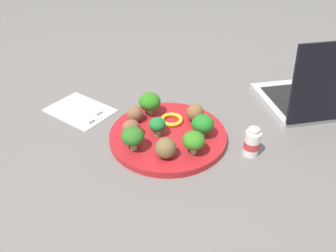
{
  "coord_description": "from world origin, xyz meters",
  "views": [
    {
      "loc": [
        0.35,
        -0.55,
        0.49
      ],
      "look_at": [
        0.0,
        0.0,
        0.04
      ],
      "focal_mm": 36.16,
      "sensor_mm": 36.0,
      "label": 1
    }
  ],
  "objects_px": {
    "broccoli_floret_back_left": "(150,102)",
    "napkin": "(80,110)",
    "broccoli_floret_mid_right": "(133,137)",
    "knife": "(76,112)",
    "meatball_front_left": "(166,148)",
    "laptop": "(327,94)",
    "broccoli_floret_back_right": "(157,125)",
    "meatball_mid_right": "(195,113)",
    "meatball_front_right": "(131,128)",
    "broccoli_floret_mid_left": "(194,141)",
    "broccoli_floret_front_right": "(203,124)",
    "plate": "(168,136)",
    "pepper_ring_near_rim": "(172,120)",
    "meatball_mid_left": "(134,115)",
    "fork": "(87,107)",
    "yogurt_bottle": "(252,143)"
  },
  "relations": [
    {
      "from": "broccoli_floret_front_right",
      "to": "broccoli_floret_back_right",
      "type": "height_order",
      "value": "broccoli_floret_front_right"
    },
    {
      "from": "broccoli_floret_back_right",
      "to": "fork",
      "type": "distance_m",
      "value": 0.24
    },
    {
      "from": "broccoli_floret_front_right",
      "to": "knife",
      "type": "distance_m",
      "value": 0.35
    },
    {
      "from": "napkin",
      "to": "yogurt_bottle",
      "type": "xyz_separation_m",
      "value": [
        0.46,
        0.07,
        0.03
      ]
    },
    {
      "from": "plate",
      "to": "meatball_front_left",
      "type": "xyz_separation_m",
      "value": [
        0.04,
        -0.08,
        0.03
      ]
    },
    {
      "from": "broccoli_floret_mid_right",
      "to": "meatball_front_right",
      "type": "relative_size",
      "value": 1.32
    },
    {
      "from": "broccoli_floret_back_left",
      "to": "napkin",
      "type": "bearing_deg",
      "value": -159.62
    },
    {
      "from": "broccoli_floret_mid_left",
      "to": "meatball_mid_left",
      "type": "height_order",
      "value": "broccoli_floret_mid_left"
    },
    {
      "from": "broccoli_floret_back_left",
      "to": "plate",
      "type": "bearing_deg",
      "value": -28.81
    },
    {
      "from": "broccoli_floret_back_left",
      "to": "napkin",
      "type": "height_order",
      "value": "broccoli_floret_back_left"
    },
    {
      "from": "fork",
      "to": "yogurt_bottle",
      "type": "xyz_separation_m",
      "value": [
        0.45,
        0.06,
        0.02
      ]
    },
    {
      "from": "yogurt_bottle",
      "to": "fork",
      "type": "bearing_deg",
      "value": -172.9
    },
    {
      "from": "laptop",
      "to": "knife",
      "type": "bearing_deg",
      "value": -144.36
    },
    {
      "from": "napkin",
      "to": "laptop",
      "type": "distance_m",
      "value": 0.67
    },
    {
      "from": "broccoli_floret_mid_left",
      "to": "broccoli_floret_back_right",
      "type": "height_order",
      "value": "broccoli_floret_mid_left"
    },
    {
      "from": "broccoli_floret_mid_right",
      "to": "knife",
      "type": "relative_size",
      "value": 0.39
    },
    {
      "from": "meatball_mid_left",
      "to": "pepper_ring_near_rim",
      "type": "xyz_separation_m",
      "value": [
        0.08,
        0.05,
        -0.02
      ]
    },
    {
      "from": "meatball_front_right",
      "to": "pepper_ring_near_rim",
      "type": "distance_m",
      "value": 0.11
    },
    {
      "from": "meatball_front_left",
      "to": "laptop",
      "type": "bearing_deg",
      "value": 60.15
    },
    {
      "from": "knife",
      "to": "broccoli_floret_mid_right",
      "type": "bearing_deg",
      "value": -12.6
    },
    {
      "from": "plate",
      "to": "knife",
      "type": "relative_size",
      "value": 1.92
    },
    {
      "from": "broccoli_floret_mid_left",
      "to": "pepper_ring_near_rim",
      "type": "distance_m",
      "value": 0.14
    },
    {
      "from": "plate",
      "to": "fork",
      "type": "xyz_separation_m",
      "value": [
        -0.26,
        -0.01,
        -0.0
      ]
    },
    {
      "from": "broccoli_floret_mid_left",
      "to": "meatball_front_left",
      "type": "height_order",
      "value": "broccoli_floret_mid_left"
    },
    {
      "from": "meatball_front_right",
      "to": "meatball_mid_left",
      "type": "xyz_separation_m",
      "value": [
        -0.03,
        0.05,
        -0.0
      ]
    },
    {
      "from": "broccoli_floret_mid_left",
      "to": "broccoli_floret_back_right",
      "type": "relative_size",
      "value": 1.22
    },
    {
      "from": "meatball_front_right",
      "to": "knife",
      "type": "distance_m",
      "value": 0.2
    },
    {
      "from": "meatball_mid_right",
      "to": "napkin",
      "type": "distance_m",
      "value": 0.32
    },
    {
      "from": "napkin",
      "to": "knife",
      "type": "bearing_deg",
      "value": -72.47
    },
    {
      "from": "meatball_mid_right",
      "to": "meatball_front_right",
      "type": "bearing_deg",
      "value": -124.25
    },
    {
      "from": "knife",
      "to": "broccoli_floret_front_right",
      "type": "bearing_deg",
      "value": 12.64
    },
    {
      "from": "broccoli_floret_mid_right",
      "to": "fork",
      "type": "height_order",
      "value": "broccoli_floret_mid_right"
    },
    {
      "from": "broccoli_floret_front_right",
      "to": "meatball_mid_right",
      "type": "bearing_deg",
      "value": 132.9
    },
    {
      "from": "laptop",
      "to": "plate",
      "type": "bearing_deg",
      "value": -129.23
    },
    {
      "from": "broccoli_floret_front_right",
      "to": "broccoli_floret_back_left",
      "type": "distance_m",
      "value": 0.16
    },
    {
      "from": "broccoli_floret_back_right",
      "to": "meatball_front_left",
      "type": "relative_size",
      "value": 0.98
    },
    {
      "from": "pepper_ring_near_rim",
      "to": "plate",
      "type": "bearing_deg",
      "value": -68.67
    },
    {
      "from": "plate",
      "to": "meatball_mid_left",
      "type": "height_order",
      "value": "meatball_mid_left"
    },
    {
      "from": "laptop",
      "to": "broccoli_floret_back_left",
      "type": "bearing_deg",
      "value": -140.44
    },
    {
      "from": "broccoli_floret_mid_right",
      "to": "meatball_front_right",
      "type": "bearing_deg",
      "value": 131.7
    },
    {
      "from": "broccoli_floret_back_right",
      "to": "knife",
      "type": "distance_m",
      "value": 0.25
    },
    {
      "from": "meatball_front_left",
      "to": "broccoli_floret_front_right",
      "type": "bearing_deg",
      "value": 73.72
    },
    {
      "from": "broccoli_floret_back_left",
      "to": "fork",
      "type": "height_order",
      "value": "broccoli_floret_back_left"
    },
    {
      "from": "yogurt_bottle",
      "to": "pepper_ring_near_rim",
      "type": "bearing_deg",
      "value": -178.95
    },
    {
      "from": "broccoli_floret_front_right",
      "to": "meatball_front_left",
      "type": "xyz_separation_m",
      "value": [
        -0.03,
        -0.11,
        -0.01
      ]
    },
    {
      "from": "pepper_ring_near_rim",
      "to": "broccoli_floret_back_right",
      "type": "bearing_deg",
      "value": -89.34
    },
    {
      "from": "meatball_mid_right",
      "to": "meatball_front_left",
      "type": "distance_m",
      "value": 0.16
    },
    {
      "from": "napkin",
      "to": "fork",
      "type": "distance_m",
      "value": 0.02
    },
    {
      "from": "broccoli_floret_back_left",
      "to": "laptop",
      "type": "bearing_deg",
      "value": 39.56
    },
    {
      "from": "pepper_ring_near_rim",
      "to": "yogurt_bottle",
      "type": "distance_m",
      "value": 0.21
    }
  ]
}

